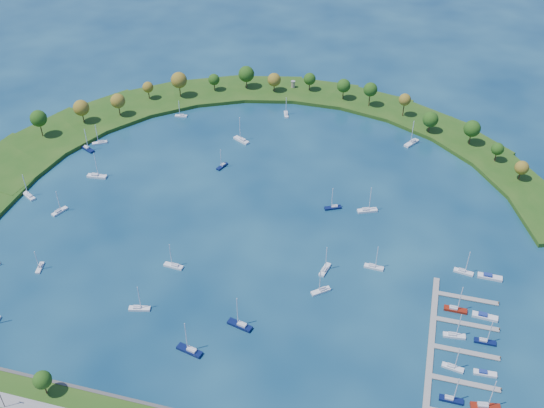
% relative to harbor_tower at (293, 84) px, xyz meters
% --- Properties ---
extents(ground, '(700.00, 700.00, 0.00)m').
position_rel_harbor_tower_xyz_m(ground, '(12.59, -119.42, -4.16)').
color(ground, '#082746').
rests_on(ground, ground).
extents(breakwater, '(286.74, 247.64, 2.00)m').
position_rel_harbor_tower_xyz_m(breakwater, '(-33.74, -70.70, -3.17)').
color(breakwater, '#204C14').
rests_on(breakwater, ground).
extents(breakwater_trees, '(243.95, 93.09, 14.78)m').
position_rel_harbor_tower_xyz_m(breakwater_trees, '(-6.78, -33.14, 6.47)').
color(breakwater_trees, '#382314').
rests_on(breakwater_trees, breakwater).
extents(harbor_tower, '(2.60, 2.60, 4.21)m').
position_rel_harbor_tower_xyz_m(harbor_tower, '(0.00, 0.00, 0.00)').
color(harbor_tower, gray).
rests_on(harbor_tower, breakwater).
extents(dock_system, '(24.28, 82.00, 1.60)m').
position_rel_harbor_tower_xyz_m(dock_system, '(97.89, -180.42, -3.81)').
color(dock_system, gray).
rests_on(dock_system, ground).
extents(moored_boat_0, '(9.75, 4.78, 13.81)m').
position_rel_harbor_tower_xyz_m(moored_boat_0, '(23.72, -182.31, -3.20)').
color(moored_boat_0, '#0A1441').
rests_on(moored_boat_0, ground).
extents(moored_boat_1, '(4.86, 7.85, 11.18)m').
position_rel_harbor_tower_xyz_m(moored_boat_1, '(-73.02, -139.28, -3.28)').
color(moored_boat_1, white).
rests_on(moored_boat_1, ground).
extents(moored_boat_2, '(8.62, 5.88, 12.42)m').
position_rel_harbor_tower_xyz_m(moored_boat_2, '(-85.66, -89.61, -3.24)').
color(moored_boat_2, '#0A1441').
rests_on(moored_boat_2, ground).
extents(moored_boat_3, '(7.86, 2.62, 11.38)m').
position_rel_harbor_tower_xyz_m(moored_boat_3, '(66.06, -139.55, -3.27)').
color(moored_boat_3, white).
rests_on(moored_boat_3, ground).
extents(moored_boat_4, '(3.74, 8.15, 11.57)m').
position_rel_harbor_tower_xyz_m(moored_boat_4, '(47.56, -146.00, -3.27)').
color(moored_boat_4, white).
rests_on(moored_boat_4, ground).
extents(moored_boat_5, '(6.77, 2.75, 9.66)m').
position_rel_harbor_tower_xyz_m(moored_boat_5, '(-52.34, -45.66, -3.31)').
color(moored_boat_5, white).
rests_on(moored_boat_5, ground).
extents(moored_boat_6, '(9.06, 5.79, 12.95)m').
position_rel_harbor_tower_xyz_m(moored_boat_6, '(58.40, -103.87, -3.22)').
color(moored_boat_6, white).
rests_on(moored_boat_6, ground).
extents(moored_boat_7, '(7.34, 6.69, 11.43)m').
position_rel_harbor_tower_xyz_m(moored_boat_7, '(48.40, -157.94, -3.27)').
color(moored_boat_7, white).
rests_on(moored_boat_7, ground).
extents(moored_boat_8, '(4.21, 7.44, 10.55)m').
position_rel_harbor_tower_xyz_m(moored_boat_8, '(3.13, -29.48, -3.29)').
color(moored_boat_8, white).
rests_on(moored_boat_8, ground).
extents(moored_boat_9, '(8.18, 3.94, 11.59)m').
position_rel_harbor_tower_xyz_m(moored_boat_9, '(-14.64, -183.99, -3.27)').
color(moored_boat_9, white).
rests_on(moored_boat_9, ground).
extents(moored_boat_10, '(9.80, 4.69, 13.89)m').
position_rel_harbor_tower_xyz_m(moored_boat_10, '(10.38, -197.71, -3.19)').
color(moored_boat_10, '#0A1441').
rests_on(moored_boat_10, ground).
extents(moored_boat_11, '(7.57, 5.85, 11.18)m').
position_rel_harbor_tower_xyz_m(moored_boat_11, '(-82.45, -82.55, -3.28)').
color(moored_boat_11, white).
rests_on(moored_boat_11, ground).
extents(moored_boat_13, '(4.24, 7.32, 10.38)m').
position_rel_harbor_tower_xyz_m(moored_boat_13, '(-14.83, -86.87, -3.30)').
color(moored_boat_13, '#0A1441').
rests_on(moored_boat_13, ground).
extents(moored_boat_14, '(8.07, 2.87, 11.64)m').
position_rel_harbor_tower_xyz_m(moored_boat_14, '(-11.01, -159.32, -3.26)').
color(moored_boat_14, white).
rests_on(moored_boat_14, ground).
extents(moored_boat_15, '(7.73, 5.24, 11.12)m').
position_rel_harbor_tower_xyz_m(moored_boat_15, '(43.38, -105.59, -3.28)').
color(moored_boat_15, '#0A1441').
rests_on(moored_boat_15, ground).
extents(moored_boat_16, '(9.41, 6.81, 13.70)m').
position_rel_harbor_tower_xyz_m(moored_boat_16, '(-12.73, -61.68, -3.20)').
color(moored_boat_16, white).
rests_on(moored_boat_16, ground).
extents(moored_boat_17, '(9.55, 3.63, 13.70)m').
position_rel_harbor_tower_xyz_m(moored_boat_17, '(-69.78, -110.44, -3.20)').
color(moored_boat_17, white).
rests_on(moored_boat_17, ground).
extents(moored_boat_19, '(3.22, 6.61, 9.36)m').
position_rel_harbor_tower_xyz_m(moored_boat_19, '(-62.00, -173.75, -3.32)').
color(moored_boat_19, white).
rests_on(moored_boat_19, ground).
extents(moored_boat_20, '(8.23, 5.98, 11.99)m').
position_rel_harbor_tower_xyz_m(moored_boat_20, '(-92.34, -132.66, -3.25)').
color(moored_boat_20, white).
rests_on(moored_boat_20, ground).
extents(moored_boat_21, '(7.17, 9.43, 13.88)m').
position_rel_harbor_tower_xyz_m(moored_boat_21, '(72.54, -41.87, -3.19)').
color(moored_boat_21, white).
rests_on(moored_boat_21, ground).
extents(docked_boat_2, '(7.67, 2.23, 11.24)m').
position_rel_harbor_tower_xyz_m(docked_boat_2, '(98.12, -194.89, -3.27)').
color(docked_boat_2, '#0A1441').
rests_on(docked_boat_2, ground).
extents(docked_boat_3, '(9.60, 4.11, 13.66)m').
position_rel_harbor_tower_xyz_m(docked_boat_3, '(108.59, -194.92, -3.20)').
color(docked_boat_3, maroon).
rests_on(docked_boat_3, ground).
extents(docked_boat_4, '(7.49, 3.19, 10.66)m').
position_rel_harbor_tower_xyz_m(docked_boat_4, '(98.13, -181.84, -3.29)').
color(docked_boat_4, white).
rests_on(docked_boat_4, ground).
extents(docked_boat_5, '(7.67, 2.46, 1.55)m').
position_rel_harbor_tower_xyz_m(docked_boat_5, '(108.58, -181.51, -3.59)').
color(docked_boat_5, white).
rests_on(docked_boat_5, ground).
extents(docked_boat_6, '(7.95, 2.96, 11.42)m').
position_rel_harbor_tower_xyz_m(docked_boat_6, '(98.12, -167.51, -3.27)').
color(docked_boat_6, white).
rests_on(docked_boat_6, ground).
extents(docked_boat_7, '(7.50, 2.14, 11.00)m').
position_rel_harbor_tower_xyz_m(docked_boat_7, '(108.62, -167.53, -3.28)').
color(docked_boat_7, '#0A1441').
rests_on(docked_boat_7, ground).
extents(docked_boat_8, '(8.38, 2.43, 12.28)m').
position_rel_harbor_tower_xyz_m(docked_boat_8, '(98.10, -154.66, -3.25)').
color(docked_boat_8, maroon).
rests_on(docked_boat_8, ground).
extents(docked_boat_9, '(9.25, 3.13, 1.86)m').
position_rel_harbor_tower_xyz_m(docked_boat_9, '(108.56, -155.45, -3.48)').
color(docked_boat_9, white).
rests_on(docked_boat_9, ground).
extents(docked_boat_10, '(7.83, 3.31, 11.15)m').
position_rel_harbor_tower_xyz_m(docked_boat_10, '(100.52, -133.27, -3.28)').
color(docked_boat_10, white).
rests_on(docked_boat_10, ground).
extents(docked_boat_11, '(9.38, 2.82, 1.90)m').
position_rel_harbor_tower_xyz_m(docked_boat_11, '(110.45, -133.68, -3.46)').
color(docked_boat_11, white).
rests_on(docked_boat_11, ground).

